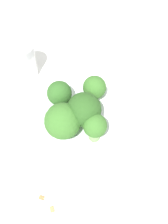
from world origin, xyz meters
The scene contains 10 objects.
ground_plane centered at (0.00, 0.00, 0.00)m, with size 3.00×3.00×0.00m, color white.
bowl centered at (0.00, 0.00, 0.02)m, with size 0.16×0.16×0.04m, color silver.
broccoli_floret_0 centered at (0.00, 0.00, 0.08)m, with size 0.05×0.05×0.07m.
broccoli_floret_1 centered at (-0.05, 0.01, 0.06)m, with size 0.04×0.04×0.04m.
broccoli_floret_2 centered at (0.02, 0.02, 0.07)m, with size 0.03×0.03×0.05m.
broccoli_floret_3 centered at (0.02, -0.03, 0.07)m, with size 0.05×0.05×0.06m.
broccoli_floret_4 centered at (-0.03, -0.04, 0.07)m, with size 0.04×0.04×0.05m.
pepper_shaker centered at (-0.12, -0.11, 0.04)m, with size 0.04×0.04×0.08m.
almond_crumb_0 centered at (0.11, -0.05, 0.00)m, with size 0.01×0.01×0.01m, color olive.
almond_crumb_1 centered at (0.13, -0.04, 0.00)m, with size 0.01×0.01×0.01m, color #AD7F4C.
Camera 1 is at (0.23, 0.02, 0.46)m, focal length 50.00 mm.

